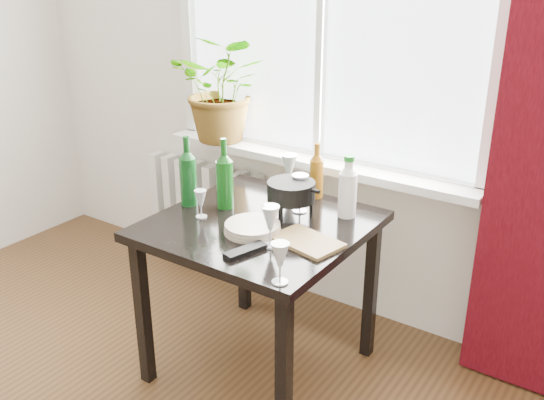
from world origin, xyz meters
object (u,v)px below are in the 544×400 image
Objects in this scene: table at (260,241)px; plate_stack at (253,228)px; wine_bottle_right at (224,173)px; bottle_amber at (317,170)px; wineglass_far_right at (280,263)px; wineglass_front_left at (201,204)px; wineglass_front_right at (270,226)px; radiator at (205,207)px; potted_plant at (224,88)px; wine_bottle_left at (188,171)px; tv_remote at (245,251)px; wineglass_back_center at (300,193)px; cutting_board at (307,242)px; wineglass_back_left at (289,172)px; fondue_pot at (291,199)px; cleaning_bottle at (348,186)px.

table is 0.15m from plate_stack.
wine_bottle_right is 1.22× the size of bottle_amber.
bottle_amber is 1.69× the size of wineglass_far_right.
wine_bottle_right reaches higher than wineglass_front_left.
wineglass_front_right is 0.40m from wineglass_front_left.
potted_plant is (0.21, -0.05, 0.75)m from radiator.
potted_plant reaches higher than plate_stack.
tv_remote is at bearing -26.09° from wine_bottle_left.
bottle_amber is 0.66m from tv_remote.
radiator is 1.09m from table.
tv_remote is at bearing -47.98° from potted_plant.
wineglass_front_right is (0.17, -0.16, 0.18)m from table.
plate_stack is (0.27, 0.00, -0.04)m from wineglass_front_left.
wineglass_far_right is 0.63m from wineglass_back_center.
cutting_board is (0.50, 0.04, -0.06)m from wineglass_front_left.
plate_stack is at bearing 134.18° from tv_remote.
table is 4.85× the size of wineglass_back_center.
wine_bottle_left is 1.84× the size of wineglass_back_center.
wine_bottle_left is at bearing -66.03° from potted_plant.
cutting_board reaches higher than table.
wineglass_front_left is at bearing 172.11° from tv_remote.
wineglass_front_left is at bearing -59.21° from potted_plant.
tv_remote is (-0.04, -0.10, -0.08)m from wineglass_front_right.
table is 0.29m from cutting_board.
wineglass_front_right is 0.73× the size of plate_stack.
wine_bottle_right reaches higher than wineglass_back_left.
wineglass_front_right is (0.81, -0.74, -0.30)m from potted_plant.
tv_remote is (0.04, -0.45, -0.08)m from wineglass_back_center.
bottle_amber is at bearing 101.77° from wineglass_front_right.
wineglass_front_right is at bearing -8.17° from wineglass_front_left.
fondue_pot is at bearing 17.57° from wine_bottle_left.
plate_stack is 1.33× the size of tv_remote.
potted_plant reaches higher than tv_remote.
wineglass_back_left is (-0.37, 0.12, -0.05)m from cleaning_bottle.
cleaning_bottle reaches higher than wineglass_back_center.
tv_remote is (0.35, -0.16, -0.05)m from wineglass_front_left.
potted_plant is 0.70m from wine_bottle_left.
cleaning_bottle is (0.65, 0.28, -0.02)m from wine_bottle_left.
plate_stack is at bearing -70.58° from table.
potted_plant reaches higher than radiator.
table is 3.15× the size of cutting_board.
fondue_pot reaches higher than cutting_board.
fondue_pot is at bearing -32.69° from potted_plant.
wineglass_back_left is at bearing -179.70° from bottle_amber.
radiator is 6.33× the size of wineglass_front_left.
wineglass_back_left is at bearing 73.93° from wineglass_front_left.
wine_bottle_left is 0.56m from wineglass_front_right.
wineglass_far_right reaches higher than plate_stack.
potted_plant is at bearing 163.47° from bottle_amber.
tv_remote is at bearing -71.33° from wineglass_back_left.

